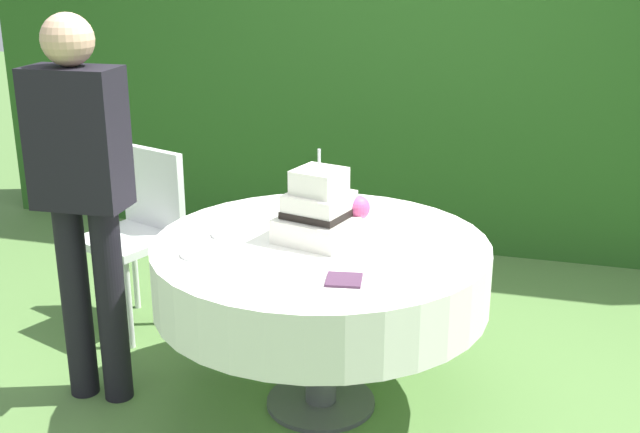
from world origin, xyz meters
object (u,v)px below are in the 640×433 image
standing_person (82,187)px  wedding_cake (321,212)px  serving_plate_near (229,234)px  serving_plate_far (200,254)px  napkin_stack (344,280)px  cake_table (321,271)px  garden_chair (140,222)px

standing_person → wedding_cake: bearing=13.0°
wedding_cake → standing_person: standing_person is taller
wedding_cake → serving_plate_near: 0.39m
serving_plate_near → serving_plate_far: size_ratio=0.99×
serving_plate_far → standing_person: standing_person is taller
serving_plate_near → serving_plate_far: (-0.02, -0.23, 0.00)m
wedding_cake → napkin_stack: bearing=-63.5°
serving_plate_near → serving_plate_far: same height
cake_table → napkin_stack: size_ratio=10.76×
serving_plate_far → napkin_stack: 0.59m
cake_table → serving_plate_far: 0.50m
cake_table → garden_chair: garden_chair is taller
cake_table → garden_chair: size_ratio=1.50×
serving_plate_near → napkin_stack: (0.56, -0.33, -0.00)m
cake_table → garden_chair: bearing=154.4°
cake_table → serving_plate_far: (-0.40, -0.26, 0.13)m
serving_plate_far → standing_person: 0.57m
wedding_cake → serving_plate_far: 0.50m
garden_chair → standing_person: size_ratio=0.56×
wedding_cake → standing_person: (-0.92, -0.21, 0.09)m
serving_plate_far → garden_chair: (-0.68, 0.78, -0.19)m
napkin_stack → garden_chair: bearing=145.4°
wedding_cake → napkin_stack: wedding_cake is taller
napkin_stack → serving_plate_far: bearing=171.2°
wedding_cake → cake_table: bearing=-77.1°
napkin_stack → standing_person: bearing=171.3°
cake_table → standing_person: standing_person is taller
cake_table → wedding_cake: 0.24m
serving_plate_far → napkin_stack: serving_plate_far is taller
serving_plate_near → garden_chair: (-0.70, 0.54, -0.19)m
serving_plate_near → serving_plate_far: bearing=-95.4°
napkin_stack → garden_chair: garden_chair is taller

